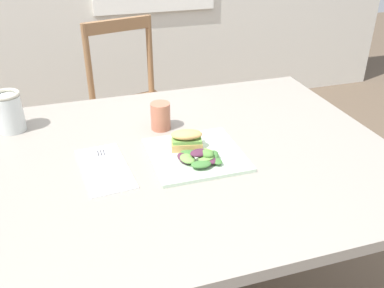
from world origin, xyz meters
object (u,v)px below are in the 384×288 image
(plate_lunch, at_px, (196,155))
(fork_on_napkin, at_px, (104,164))
(sandwich_half_front, at_px, (187,139))
(cup_extra_side, at_px, (161,116))
(dining_table, at_px, (162,191))
(mason_jar_iced_tea, at_px, (9,114))
(chair_wooden_far, at_px, (134,107))

(plate_lunch, bearing_deg, fork_on_napkin, 173.02)
(sandwich_half_front, xyz_separation_m, cup_extra_side, (-0.04, 0.16, 0.00))
(fork_on_napkin, distance_m, cup_extra_side, 0.26)
(plate_lunch, xyz_separation_m, cup_extra_side, (-0.05, 0.20, 0.04))
(dining_table, height_order, plate_lunch, plate_lunch)
(sandwich_half_front, distance_m, cup_extra_side, 0.16)
(plate_lunch, height_order, fork_on_napkin, plate_lunch)
(plate_lunch, distance_m, cup_extra_side, 0.21)
(sandwich_half_front, bearing_deg, dining_table, -173.35)
(plate_lunch, distance_m, mason_jar_iced_tea, 0.60)
(chair_wooden_far, distance_m, sandwich_half_front, 1.05)
(sandwich_half_front, xyz_separation_m, mason_jar_iced_tea, (-0.48, 0.29, 0.02))
(fork_on_napkin, relative_size, cup_extra_side, 2.16)
(dining_table, bearing_deg, sandwich_half_front, 6.65)
(mason_jar_iced_tea, bearing_deg, fork_on_napkin, -50.63)
(chair_wooden_far, height_order, mason_jar_iced_tea, chair_wooden_far)
(dining_table, relative_size, fork_on_napkin, 7.19)
(plate_lunch, bearing_deg, chair_wooden_far, 89.95)
(sandwich_half_front, xyz_separation_m, fork_on_napkin, (-0.24, -0.01, -0.03))
(chair_wooden_far, relative_size, cup_extra_side, 10.16)
(sandwich_half_front, bearing_deg, cup_extra_side, 102.64)
(cup_extra_side, bearing_deg, chair_wooden_far, 86.38)
(cup_extra_side, bearing_deg, fork_on_napkin, -139.75)
(dining_table, distance_m, cup_extra_side, 0.24)
(dining_table, relative_size, mason_jar_iced_tea, 10.59)
(plate_lunch, height_order, sandwich_half_front, sandwich_half_front)
(mason_jar_iced_tea, distance_m, cup_extra_side, 0.46)
(mason_jar_iced_tea, relative_size, cup_extra_side, 1.47)
(sandwich_half_front, height_order, cup_extra_side, cup_extra_side)
(plate_lunch, xyz_separation_m, sandwich_half_front, (-0.02, 0.04, 0.03))
(plate_lunch, bearing_deg, mason_jar_iced_tea, 146.48)
(fork_on_napkin, bearing_deg, chair_wooden_far, 75.91)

